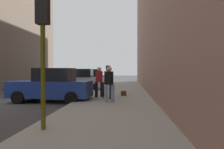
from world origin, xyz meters
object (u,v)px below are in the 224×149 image
object	(u,v)px
pedestrian_in_jeans	(109,82)
parked_dark_green_sedan	(91,78)
parked_blue_sedan	(52,86)
parked_silver_sedan	(79,80)
traffic_light	(43,28)
fire_hydrant	(100,85)
duffel_bag	(124,93)
pedestrian_with_fedora	(108,80)
pedestrian_in_red_jacket	(99,80)

from	to	relation	value
pedestrian_in_jeans	parked_dark_green_sedan	bearing A→B (deg)	103.57
parked_blue_sedan	parked_silver_sedan	size ratio (longest dim) A/B	1.01
traffic_light	pedestrian_in_jeans	xyz separation A→B (m)	(1.29, 4.95, -1.65)
fire_hydrant	traffic_light	world-z (taller)	traffic_light
traffic_light	parked_dark_green_sedan	bearing A→B (deg)	95.89
duffel_bag	fire_hydrant	bearing A→B (deg)	113.65
parked_dark_green_sedan	pedestrian_with_fedora	bearing A→B (deg)	-75.92
parked_blue_sedan	duffel_bag	xyz separation A→B (m)	(3.78, 1.83, -0.56)
parked_blue_sedan	parked_silver_sedan	bearing A→B (deg)	90.00
parked_dark_green_sedan	fire_hydrant	distance (m)	6.02
pedestrian_with_fedora	traffic_light	bearing A→B (deg)	-100.42
fire_hydrant	duffel_bag	size ratio (longest dim) A/B	1.60
parked_blue_sedan	duffel_bag	distance (m)	4.23
parked_blue_sedan	pedestrian_in_jeans	world-z (taller)	pedestrian_in_jeans
fire_hydrant	pedestrian_in_red_jacket	distance (m)	5.43
parked_silver_sedan	parked_dark_green_sedan	world-z (taller)	same
parked_blue_sedan	pedestrian_in_jeans	xyz separation A→B (m)	(3.14, -0.93, 0.26)
fire_hydrant	pedestrian_in_red_jacket	world-z (taller)	pedestrian_in_red_jacket
pedestrian_in_red_jacket	duffel_bag	size ratio (longest dim) A/B	3.89
fire_hydrant	duffel_bag	world-z (taller)	fire_hydrant
parked_dark_green_sedan	traffic_light	world-z (taller)	traffic_light
parked_silver_sedan	traffic_light	size ratio (longest dim) A/B	1.17
parked_blue_sedan	duffel_bag	world-z (taller)	parked_blue_sedan
parked_blue_sedan	fire_hydrant	bearing A→B (deg)	74.12
parked_dark_green_sedan	pedestrian_in_red_jacket	world-z (taller)	pedestrian_in_red_jacket
fire_hydrant	pedestrian_in_jeans	size ratio (longest dim) A/B	0.41
pedestrian_in_jeans	pedestrian_in_red_jacket	xyz separation A→B (m)	(-0.74, 1.91, 0.00)
parked_dark_green_sedan	traffic_light	size ratio (longest dim) A/B	1.17
pedestrian_with_fedora	pedestrian_in_red_jacket	bearing A→B (deg)	127.33
fire_hydrant	pedestrian_in_red_jacket	xyz separation A→B (m)	(0.59, -5.36, 0.61)
pedestrian_with_fedora	pedestrian_in_red_jacket	distance (m)	0.95
parked_silver_sedan	pedestrian_in_red_jacket	xyz separation A→B (m)	(2.40, -5.37, 0.26)
fire_hydrant	duffel_bag	distance (m)	4.93
parked_silver_sedan	duffel_bag	world-z (taller)	parked_silver_sedan
pedestrian_in_red_jacket	duffel_bag	distance (m)	1.82
parked_dark_green_sedan	duffel_bag	distance (m)	10.94
parked_blue_sedan	pedestrian_with_fedora	world-z (taller)	pedestrian_with_fedora
traffic_light	pedestrian_in_jeans	distance (m)	5.38
duffel_bag	pedestrian_in_red_jacket	bearing A→B (deg)	-148.29
parked_dark_green_sedan	pedestrian_in_jeans	size ratio (longest dim) A/B	2.46
parked_silver_sedan	fire_hydrant	size ratio (longest dim) A/B	5.99
pedestrian_in_jeans	duffel_bag	bearing A→B (deg)	76.99
parked_dark_green_sedan	pedestrian_in_jeans	world-z (taller)	pedestrian_in_jeans
parked_silver_sedan	parked_dark_green_sedan	bearing A→B (deg)	90.00
duffel_bag	parked_dark_green_sedan	bearing A→B (deg)	110.24
fire_hydrant	pedestrian_with_fedora	distance (m)	6.27
traffic_light	duffel_bag	size ratio (longest dim) A/B	8.18
parked_dark_green_sedan	duffel_bag	world-z (taller)	parked_dark_green_sedan
parked_silver_sedan	pedestrian_in_jeans	world-z (taller)	pedestrian_in_jeans
pedestrian_in_red_jacket	parked_silver_sedan	bearing A→B (deg)	114.04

